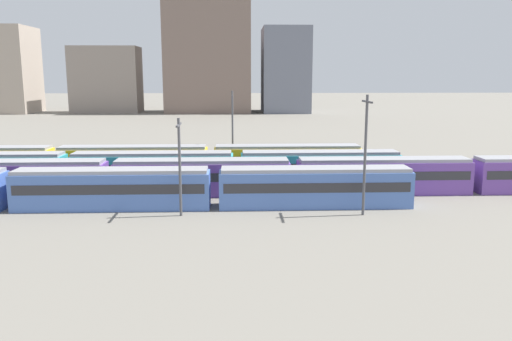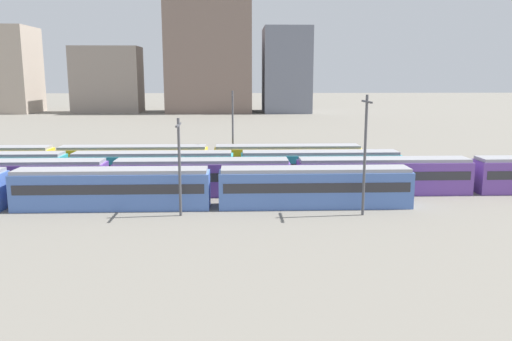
{
  "view_description": "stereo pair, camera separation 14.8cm",
  "coord_description": "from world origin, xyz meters",
  "views": [
    {
      "loc": [
        30.09,
        -47.09,
        12.27
      ],
      "look_at": [
        32.28,
        7.8,
        2.04
      ],
      "focal_mm": 36.13,
      "sensor_mm": 36.0,
      "label": 1
    },
    {
      "loc": [
        30.23,
        -47.1,
        12.27
      ],
      "look_at": [
        32.28,
        7.8,
        2.04
      ],
      "focal_mm": 36.13,
      "sensor_mm": 36.0,
      "label": 2
    }
  ],
  "objects": [
    {
      "name": "train_track_2",
      "position": [
        20.78,
        10.4,
        1.9
      ],
      "size": [
        55.8,
        3.06,
        3.75
      ],
      "color": "teal",
      "rests_on": "ground_plane"
    },
    {
      "name": "distant_building_2",
      "position": [
        21.27,
        126.3,
        23.16
      ],
      "size": [
        27.61,
        19.23,
        46.33
      ],
      "primitive_type": "cube",
      "color": "#7A665B",
      "rests_on": "ground_plane"
    },
    {
      "name": "train_track_3",
      "position": [
        17.56,
        15.6,
        1.9
      ],
      "size": [
        55.8,
        3.06,
        3.75
      ],
      "color": "yellow",
      "rests_on": "ground_plane"
    },
    {
      "name": "distant_building_3",
      "position": [
        46.69,
        126.3,
        13.72
      ],
      "size": [
        15.17,
        20.58,
        27.44
      ],
      "primitive_type": "cube",
      "color": "slate",
      "rests_on": "ground_plane"
    },
    {
      "name": "train_track_1",
      "position": [
        26.64,
        5.2,
        1.9
      ],
      "size": [
        93.6,
        3.06,
        3.75
      ],
      "color": "#6B429E",
      "rests_on": "ground_plane"
    },
    {
      "name": "catenary_pole_1",
      "position": [
        29.71,
        18.56,
        5.7
      ],
      "size": [
        0.24,
        3.2,
        10.3
      ],
      "color": "#4C4C51",
      "rests_on": "ground_plane"
    },
    {
      "name": "train_track_0",
      "position": [
        18.64,
        0.0,
        1.9
      ],
      "size": [
        55.8,
        3.06,
        3.75
      ],
      "color": "#4C70BC",
      "rests_on": "ground_plane"
    },
    {
      "name": "catenary_pole_2",
      "position": [
        25.21,
        -2.81,
        4.85
      ],
      "size": [
        0.24,
        3.2,
        8.64
      ],
      "color": "#4C4C51",
      "rests_on": "ground_plane"
    },
    {
      "name": "distant_building_1",
      "position": [
        -12.2,
        126.3,
        10.66
      ],
      "size": [
        21.72,
        12.59,
        21.32
      ],
      "primitive_type": "cube",
      "color": "gray",
      "rests_on": "ground_plane"
    },
    {
      "name": "catenary_pole_0",
      "position": [
        41.36,
        -3.21,
        5.86
      ],
      "size": [
        0.24,
        3.2,
        10.61
      ],
      "color": "#4C4C51",
      "rests_on": "ground_plane"
    }
  ]
}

